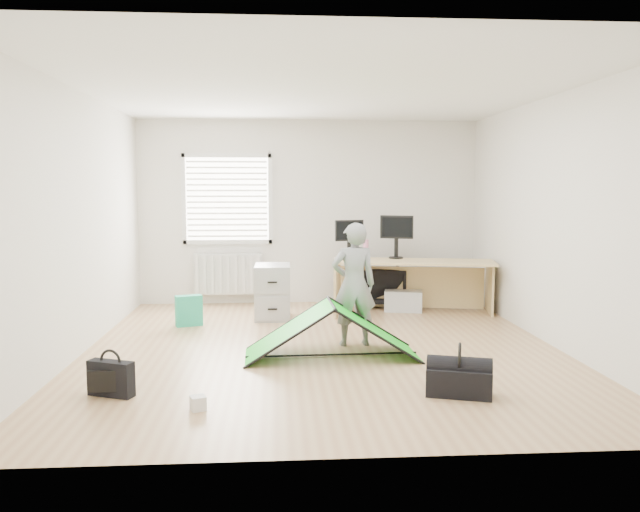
{
  "coord_description": "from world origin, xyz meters",
  "views": [
    {
      "loc": [
        -0.48,
        -6.5,
        1.7
      ],
      "look_at": [
        0.0,
        0.4,
        0.95
      ],
      "focal_mm": 35.0,
      "sensor_mm": 36.0,
      "label": 1
    }
  ],
  "objects": [
    {
      "name": "white_box",
      "position": [
        -1.09,
        -1.8,
        0.05
      ],
      "size": [
        0.14,
        0.14,
        0.11
      ],
      "primitive_type": "cube",
      "rotation": [
        0.0,
        0.0,
        0.36
      ],
      "color": "silver",
      "rests_on": "ground"
    },
    {
      "name": "monitor_right",
      "position": [
        1.18,
        2.07,
        0.95
      ],
      "size": [
        0.46,
        0.27,
        0.44
      ],
      "primitive_type": "cube",
      "rotation": [
        0.0,
        0.0,
        -0.4
      ],
      "color": "black",
      "rests_on": "desk"
    },
    {
      "name": "storage_crate",
      "position": [
        1.28,
        1.99,
        0.14
      ],
      "size": [
        0.58,
        0.46,
        0.29
      ],
      "primitive_type": "cube",
      "rotation": [
        0.0,
        0.0,
        -0.22
      ],
      "color": "silver",
      "rests_on": "ground"
    },
    {
      "name": "person",
      "position": [
        0.35,
        0.12,
        0.67
      ],
      "size": [
        0.52,
        0.36,
        1.34
      ],
      "primitive_type": "imported",
      "rotation": [
        0.0,
        0.0,
        3.24
      ],
      "color": "gray",
      "rests_on": "ground"
    },
    {
      "name": "back_wall",
      "position": [
        0.0,
        2.75,
        1.35
      ],
      "size": [
        5.0,
        0.02,
        2.7
      ],
      "primitive_type": "cube",
      "color": "silver",
      "rests_on": "ground"
    },
    {
      "name": "ground",
      "position": [
        0.0,
        0.0,
        0.0
      ],
      "size": [
        5.5,
        5.5,
        0.0
      ],
      "primitive_type": "plane",
      "color": "tan",
      "rests_on": "ground"
    },
    {
      "name": "radiator",
      "position": [
        -1.2,
        2.67,
        0.45
      ],
      "size": [
        1.0,
        0.12,
        0.6
      ],
      "primitive_type": "cube",
      "color": "silver",
      "rests_on": "back_wall"
    },
    {
      "name": "kite",
      "position": [
        0.07,
        -0.32,
        0.27
      ],
      "size": [
        1.78,
        0.82,
        0.54
      ],
      "primitive_type": null,
      "rotation": [
        0.0,
        0.0,
        0.03
      ],
      "color": "#11BC17",
      "rests_on": "ground"
    },
    {
      "name": "duffel_bag",
      "position": [
        1.01,
        -1.6,
        0.11
      ],
      "size": [
        0.58,
        0.41,
        0.23
      ],
      "primitive_type": "cube",
      "rotation": [
        0.0,
        0.0,
        -0.3
      ],
      "color": "black",
      "rests_on": "ground"
    },
    {
      "name": "office_chair",
      "position": [
        1.04,
        2.39,
        0.29
      ],
      "size": [
        0.62,
        0.64,
        0.57
      ],
      "primitive_type": "imported",
      "rotation": [
        0.0,
        0.0,
        3.13
      ],
      "color": "black",
      "rests_on": "ground"
    },
    {
      "name": "keyboard",
      "position": [
        0.55,
        2.05,
        0.74
      ],
      "size": [
        0.49,
        0.3,
        0.02
      ],
      "primitive_type": "cube",
      "rotation": [
        0.0,
        0.0,
        0.33
      ],
      "color": "beige",
      "rests_on": "desk"
    },
    {
      "name": "desk",
      "position": [
        1.38,
        1.78,
        0.36
      ],
      "size": [
        2.23,
        1.08,
        0.73
      ],
      "primitive_type": "cube",
      "rotation": [
        0.0,
        0.0,
        -0.2
      ],
      "color": "tan",
      "rests_on": "ground"
    },
    {
      "name": "laptop_bag",
      "position": [
        -1.85,
        -1.42,
        0.15
      ],
      "size": [
        0.41,
        0.26,
        0.29
      ],
      "primitive_type": "cube",
      "rotation": [
        0.0,
        0.0,
        -0.39
      ],
      "color": "black",
      "rests_on": "ground"
    },
    {
      "name": "thermos",
      "position": [
        0.76,
        2.09,
        0.86
      ],
      "size": [
        0.08,
        0.08,
        0.27
      ],
      "primitive_type": "cylinder",
      "rotation": [
        0.0,
        0.0,
        0.05
      ],
      "color": "pink",
      "rests_on": "desk"
    },
    {
      "name": "filing_cabinet",
      "position": [
        -0.54,
        1.61,
        0.35
      ],
      "size": [
        0.46,
        0.61,
        0.71
      ],
      "primitive_type": "cube",
      "rotation": [
        0.0,
        0.0,
        -0.01
      ],
      "color": "#A4A7A9",
      "rests_on": "ground"
    },
    {
      "name": "window",
      "position": [
        -1.2,
        2.71,
        1.55
      ],
      "size": [
        1.2,
        0.06,
        1.2
      ],
      "primitive_type": "cube",
      "color": "silver",
      "rests_on": "back_wall"
    },
    {
      "name": "tote_bag",
      "position": [
        -1.58,
        1.21,
        0.19
      ],
      "size": [
        0.35,
        0.23,
        0.38
      ],
      "primitive_type": "cube",
      "rotation": [
        0.0,
        0.0,
        0.32
      ],
      "color": "#22A57A",
      "rests_on": "ground"
    },
    {
      "name": "monitor_left",
      "position": [
        0.52,
        2.08,
        0.93
      ],
      "size": [
        0.42,
        0.2,
        0.4
      ],
      "primitive_type": "cube",
      "rotation": [
        0.0,
        0.0,
        0.28
      ],
      "color": "black",
      "rests_on": "desk"
    }
  ]
}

